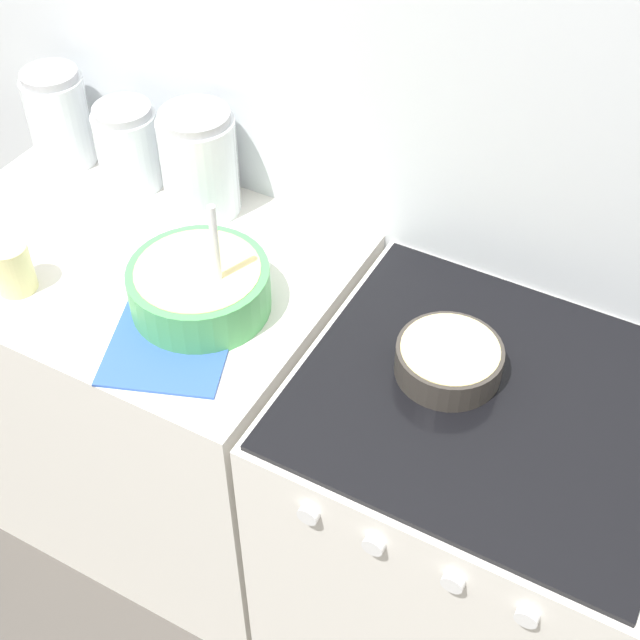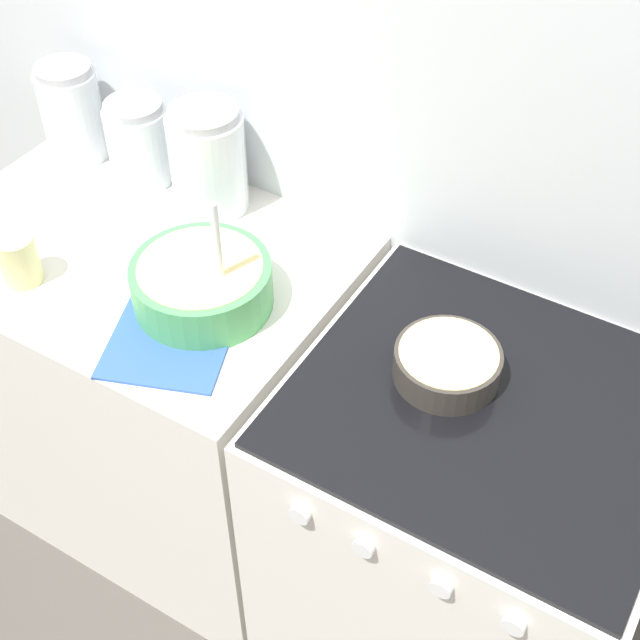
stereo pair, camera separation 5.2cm
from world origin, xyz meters
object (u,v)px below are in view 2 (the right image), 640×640
at_px(mixing_bowl, 202,282).
at_px(storage_jar_middle, 139,147).
at_px(storage_jar_left, 73,118).
at_px(storage_jar_right, 208,166).
at_px(tin_can, 19,259).
at_px(stove, 462,533).
at_px(baking_pan, 447,363).

height_order(mixing_bowl, storage_jar_middle, mixing_bowl).
height_order(storage_jar_left, storage_jar_middle, storage_jar_left).
bearing_deg(storage_jar_right, tin_can, -114.23).
xyz_separation_m(stove, baking_pan, (-0.10, 0.02, 0.49)).
xyz_separation_m(stove, mixing_bowl, (-0.62, -0.05, 0.51)).
xyz_separation_m(mixing_bowl, baking_pan, (0.52, 0.07, -0.02)).
bearing_deg(storage_jar_left, tin_can, -62.72).
bearing_deg(baking_pan, stove, -11.04).
distance_m(storage_jar_middle, storage_jar_right, 0.21).
bearing_deg(mixing_bowl, baking_pan, 8.07).
height_order(storage_jar_middle, tin_can, storage_jar_middle).
height_order(baking_pan, tin_can, tin_can).
distance_m(mixing_bowl, baking_pan, 0.53).
height_order(baking_pan, storage_jar_middle, storage_jar_middle).
bearing_deg(storage_jar_right, baking_pan, -16.70).
bearing_deg(storage_jar_right, mixing_bowl, -57.02).
distance_m(storage_jar_right, tin_can, 0.47).
bearing_deg(baking_pan, mixing_bowl, -171.93).
xyz_separation_m(storage_jar_left, storage_jar_right, (0.41, 0.00, 0.00)).
height_order(storage_jar_left, tin_can, storage_jar_left).
bearing_deg(tin_can, stove, 10.97).
xyz_separation_m(mixing_bowl, storage_jar_right, (-0.19, 0.29, 0.05)).
relative_size(mixing_bowl, tin_can, 2.59).
distance_m(stove, tin_can, 1.14).
relative_size(storage_jar_middle, storage_jar_right, 0.82).
bearing_deg(storage_jar_middle, mixing_bowl, -36.21).
bearing_deg(stove, storage_jar_left, 169.23).
height_order(stove, mixing_bowl, mixing_bowl).
relative_size(stove, baking_pan, 4.39).
height_order(baking_pan, storage_jar_left, storage_jar_left).
distance_m(baking_pan, storage_jar_left, 1.14).
height_order(stove, tin_can, tin_can).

